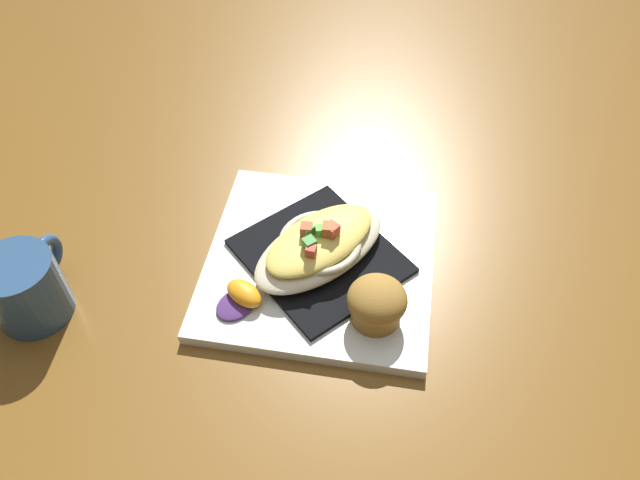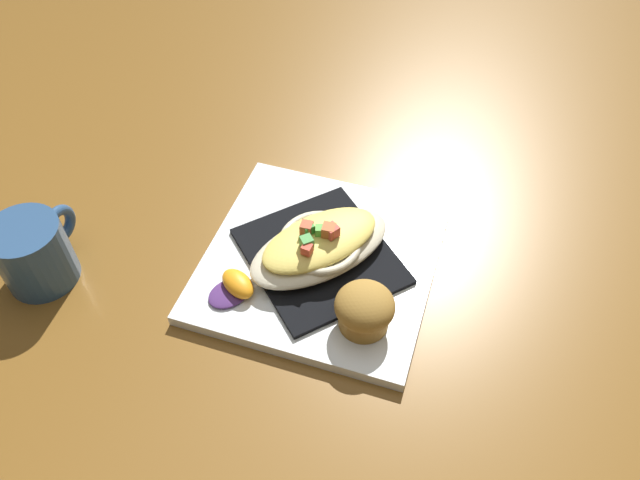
{
  "view_description": "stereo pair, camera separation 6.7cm",
  "coord_description": "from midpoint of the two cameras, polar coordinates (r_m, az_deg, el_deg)",
  "views": [
    {
      "loc": [
        -0.01,
        0.44,
        0.55
      ],
      "look_at": [
        0.0,
        0.0,
        0.04
      ],
      "focal_mm": 34.39,
      "sensor_mm": 36.0,
      "label": 1
    },
    {
      "loc": [
        -0.08,
        0.43,
        0.55
      ],
      "look_at": [
        0.0,
        0.0,
        0.04
      ],
      "focal_mm": 34.39,
      "sensor_mm": 36.0,
      "label": 2
    }
  ],
  "objects": [
    {
      "name": "orange_garnish",
      "position": [
        0.66,
        -10.19,
        -5.39
      ],
      "size": [
        0.06,
        0.06,
        0.02
      ],
      "color": "#4A2A67",
      "rests_on": "square_plate"
    },
    {
      "name": "folded_napkin",
      "position": [
        0.69,
        -2.77,
        -1.64
      ],
      "size": [
        0.22,
        0.22,
        0.01
      ],
      "primitive_type": "cube",
      "rotation": [
        0.0,
        0.0,
        0.68
      ],
      "color": "black",
      "rests_on": "square_plate"
    },
    {
      "name": "gratin_dish",
      "position": [
        0.68,
        -2.84,
        -0.54
      ],
      "size": [
        0.18,
        0.18,
        0.05
      ],
      "color": "beige",
      "rests_on": "folded_napkin"
    },
    {
      "name": "square_plate",
      "position": [
        0.7,
        -2.74,
        -2.15
      ],
      "size": [
        0.28,
        0.28,
        0.01
      ],
      "primitive_type": "cube",
      "rotation": [
        0.0,
        0.0,
        -0.13
      ],
      "color": "white",
      "rests_on": "ground_plane"
    },
    {
      "name": "ground_plane",
      "position": [
        0.7,
        -2.72,
        -2.51
      ],
      "size": [
        2.6,
        2.6,
        0.0
      ],
      "primitive_type": "plane",
      "color": "brown"
    },
    {
      "name": "coffee_mug",
      "position": [
        0.72,
        -28.01,
        -4.31
      ],
      "size": [
        0.08,
        0.11,
        0.08
      ],
      "color": "navy",
      "rests_on": "ground_plane"
    },
    {
      "name": "muffin",
      "position": [
        0.62,
        2.25,
        -6.05
      ],
      "size": [
        0.06,
        0.06,
        0.05
      ],
      "color": "olive",
      "rests_on": "square_plate"
    }
  ]
}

